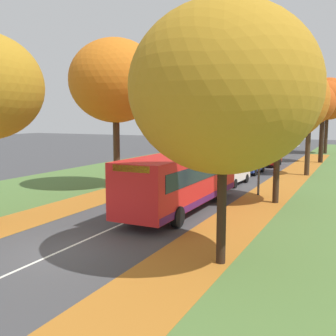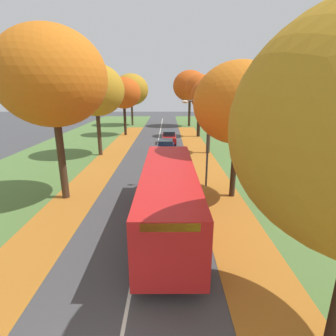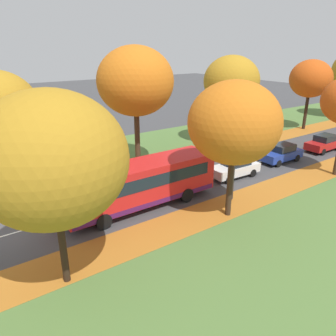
{
  "view_description": "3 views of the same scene",
  "coord_description": "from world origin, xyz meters",
  "px_view_note": "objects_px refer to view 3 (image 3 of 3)",
  "views": [
    {
      "loc": [
        9.71,
        -10.69,
        4.89
      ],
      "look_at": [
        0.36,
        8.15,
        2.14
      ],
      "focal_mm": 42.0,
      "sensor_mm": 36.0,
      "label": 1
    },
    {
      "loc": [
        1.29,
        -3.94,
        6.59
      ],
      "look_at": [
        1.29,
        11.72,
        1.91
      ],
      "focal_mm": 28.0,
      "sensor_mm": 36.0,
      "label": 2
    },
    {
      "loc": [
        18.13,
        -1.73,
        9.98
      ],
      "look_at": [
        0.04,
        11.01,
        1.63
      ],
      "focal_mm": 35.0,
      "sensor_mm": 36.0,
      "label": 3
    }
  ],
  "objects_px": {
    "tree_left_near": "(135,82)",
    "car_white_lead": "(235,167)",
    "bus": "(140,183)",
    "car_blue_following": "(281,153)",
    "streetlamp_right": "(232,146)",
    "tree_left_mid": "(231,81)",
    "car_red_third_in_line": "(324,143)",
    "tree_right_nearest": "(51,160)",
    "tree_right_near": "(234,123)",
    "tree_left_far": "(311,79)"
  },
  "relations": [
    {
      "from": "streetlamp_right",
      "to": "car_blue_following",
      "type": "bearing_deg",
      "value": 105.83
    },
    {
      "from": "car_red_third_in_line",
      "to": "tree_left_mid",
      "type": "bearing_deg",
      "value": -139.7
    },
    {
      "from": "streetlamp_right",
      "to": "tree_right_nearest",
      "type": "bearing_deg",
      "value": -80.72
    },
    {
      "from": "tree_left_near",
      "to": "tree_left_mid",
      "type": "height_order",
      "value": "tree_left_near"
    },
    {
      "from": "tree_left_far",
      "to": "car_red_third_in_line",
      "type": "height_order",
      "value": "tree_left_far"
    },
    {
      "from": "tree_left_far",
      "to": "tree_right_near",
      "type": "distance_m",
      "value": 26.13
    },
    {
      "from": "bus",
      "to": "streetlamp_right",
      "type": "bearing_deg",
      "value": 67.57
    },
    {
      "from": "tree_left_near",
      "to": "car_blue_following",
      "type": "bearing_deg",
      "value": 60.99
    },
    {
      "from": "tree_right_near",
      "to": "car_white_lead",
      "type": "relative_size",
      "value": 1.93
    },
    {
      "from": "tree_right_near",
      "to": "car_blue_following",
      "type": "xyz_separation_m",
      "value": [
        -4.37,
        11.05,
        -5.02
      ]
    },
    {
      "from": "tree_left_far",
      "to": "bus",
      "type": "distance_m",
      "value": 28.85
    },
    {
      "from": "car_blue_following",
      "to": "tree_right_near",
      "type": "bearing_deg",
      "value": -68.41
    },
    {
      "from": "tree_right_nearest",
      "to": "car_blue_following",
      "type": "xyz_separation_m",
      "value": [
        -4.6,
        21.37,
        -4.97
      ]
    },
    {
      "from": "tree_right_near",
      "to": "streetlamp_right",
      "type": "bearing_deg",
      "value": 134.2
    },
    {
      "from": "tree_right_nearest",
      "to": "car_white_lead",
      "type": "height_order",
      "value": "tree_right_nearest"
    },
    {
      "from": "tree_left_far",
      "to": "car_blue_following",
      "type": "xyz_separation_m",
      "value": [
        6.22,
        -12.84,
        -5.33
      ]
    },
    {
      "from": "bus",
      "to": "tree_right_nearest",
      "type": "bearing_deg",
      "value": -56.2
    },
    {
      "from": "tree_left_mid",
      "to": "car_white_lead",
      "type": "bearing_deg",
      "value": -41.54
    },
    {
      "from": "tree_right_nearest",
      "to": "bus",
      "type": "relative_size",
      "value": 0.82
    },
    {
      "from": "tree_left_near",
      "to": "car_blue_following",
      "type": "distance_m",
      "value": 14.44
    },
    {
      "from": "tree_right_nearest",
      "to": "car_white_lead",
      "type": "relative_size",
      "value": 2.0
    },
    {
      "from": "car_red_third_in_line",
      "to": "streetlamp_right",
      "type": "bearing_deg",
      "value": -81.72
    },
    {
      "from": "tree_right_near",
      "to": "car_white_lead",
      "type": "distance_m",
      "value": 8.19
    },
    {
      "from": "car_white_lead",
      "to": "car_red_third_in_line",
      "type": "relative_size",
      "value": 1.01
    },
    {
      "from": "tree_left_far",
      "to": "streetlamp_right",
      "type": "distance_m",
      "value": 23.91
    },
    {
      "from": "bus",
      "to": "car_blue_following",
      "type": "xyz_separation_m",
      "value": [
        -0.28,
        14.92,
        -0.89
      ]
    },
    {
      "from": "tree_right_near",
      "to": "bus",
      "type": "xyz_separation_m",
      "value": [
        -4.09,
        -3.87,
        -4.13
      ]
    },
    {
      "from": "bus",
      "to": "car_red_third_in_line",
      "type": "xyz_separation_m",
      "value": [
        0.09,
        21.14,
        -0.89
      ]
    },
    {
      "from": "tree_right_nearest",
      "to": "car_blue_following",
      "type": "distance_m",
      "value": 22.42
    },
    {
      "from": "tree_left_near",
      "to": "bus",
      "type": "height_order",
      "value": "tree_left_near"
    },
    {
      "from": "tree_left_mid",
      "to": "bus",
      "type": "relative_size",
      "value": 0.87
    },
    {
      "from": "tree_left_mid",
      "to": "tree_right_near",
      "type": "distance_m",
      "value": 15.83
    },
    {
      "from": "car_blue_following",
      "to": "car_red_third_in_line",
      "type": "relative_size",
      "value": 1.0
    },
    {
      "from": "tree_left_mid",
      "to": "tree_right_near",
      "type": "bearing_deg",
      "value": -44.73
    },
    {
      "from": "tree_left_near",
      "to": "car_white_lead",
      "type": "distance_m",
      "value": 10.45
    },
    {
      "from": "tree_left_far",
      "to": "tree_right_nearest",
      "type": "xyz_separation_m",
      "value": [
        10.82,
        -34.21,
        -0.36
      ]
    },
    {
      "from": "tree_left_far",
      "to": "streetlamp_right",
      "type": "height_order",
      "value": "tree_left_far"
    },
    {
      "from": "streetlamp_right",
      "to": "tree_left_mid",
      "type": "bearing_deg",
      "value": 135.48
    },
    {
      "from": "streetlamp_right",
      "to": "car_white_lead",
      "type": "height_order",
      "value": "streetlamp_right"
    },
    {
      "from": "tree_left_near",
      "to": "car_white_lead",
      "type": "bearing_deg",
      "value": 38.81
    },
    {
      "from": "tree_left_far",
      "to": "tree_right_nearest",
      "type": "distance_m",
      "value": 35.88
    },
    {
      "from": "tree_left_far",
      "to": "tree_right_near",
      "type": "relative_size",
      "value": 1.02
    },
    {
      "from": "tree_left_near",
      "to": "car_white_lead",
      "type": "xyz_separation_m",
      "value": [
        6.42,
        5.17,
        -6.43
      ]
    },
    {
      "from": "tree_left_far",
      "to": "car_blue_following",
      "type": "bearing_deg",
      "value": -64.17
    },
    {
      "from": "streetlamp_right",
      "to": "car_white_lead",
      "type": "bearing_deg",
      "value": 128.41
    },
    {
      "from": "tree_right_nearest",
      "to": "car_red_third_in_line",
      "type": "bearing_deg",
      "value": 98.72
    },
    {
      "from": "tree_left_far",
      "to": "bus",
      "type": "bearing_deg",
      "value": -76.83
    },
    {
      "from": "tree_right_near",
      "to": "tree_left_far",
      "type": "bearing_deg",
      "value": 113.9
    },
    {
      "from": "tree_left_near",
      "to": "car_red_third_in_line",
      "type": "xyz_separation_m",
      "value": [
        6.64,
        17.53,
        -6.43
      ]
    },
    {
      "from": "bus",
      "to": "car_red_third_in_line",
      "type": "distance_m",
      "value": 21.16
    }
  ]
}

